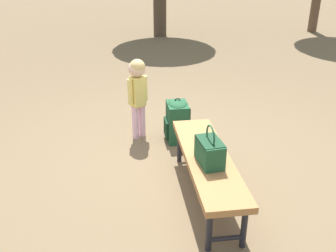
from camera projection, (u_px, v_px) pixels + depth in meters
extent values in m
plane|color=brown|center=(175.00, 163.00, 4.33)|extent=(40.00, 40.00, 0.00)
cube|color=#9E6B3D|center=(207.00, 159.00, 3.57)|extent=(1.65, 0.84, 0.06)
cylinder|color=black|center=(179.00, 146.00, 4.28)|extent=(0.05, 0.05, 0.39)
cylinder|color=black|center=(204.00, 144.00, 4.31)|extent=(0.05, 0.05, 0.39)
cylinder|color=black|center=(209.00, 230.00, 3.03)|extent=(0.05, 0.05, 0.39)
cylinder|color=black|center=(244.00, 227.00, 3.06)|extent=(0.05, 0.05, 0.39)
cylinder|color=black|center=(192.00, 152.00, 4.34)|extent=(0.12, 0.28, 0.04)
cylinder|color=black|center=(226.00, 238.00, 3.08)|extent=(0.12, 0.28, 0.04)
cube|color=#1E4C2D|center=(210.00, 152.00, 3.40)|extent=(0.35, 0.23, 0.22)
cube|color=#163922|center=(210.00, 142.00, 3.35)|extent=(0.32, 0.23, 0.02)
torus|color=#1E4C2D|center=(210.00, 136.00, 3.33)|extent=(0.20, 0.05, 0.20)
cylinder|color=#E5B2C6|center=(135.00, 122.00, 4.79)|extent=(0.08, 0.08, 0.42)
cylinder|color=#E5B2C6|center=(142.00, 120.00, 4.85)|extent=(0.08, 0.08, 0.42)
ellipsoid|color=white|center=(135.00, 136.00, 4.89)|extent=(0.10, 0.07, 0.04)
ellipsoid|color=white|center=(142.00, 133.00, 4.94)|extent=(0.10, 0.07, 0.04)
cube|color=#E5CC66|center=(138.00, 91.00, 4.65)|extent=(0.16, 0.18, 0.36)
cylinder|color=#E5CC66|center=(130.00, 92.00, 4.59)|extent=(0.06, 0.06, 0.31)
cylinder|color=#E5CC66|center=(145.00, 88.00, 4.70)|extent=(0.06, 0.06, 0.31)
sphere|color=beige|center=(137.00, 68.00, 4.53)|extent=(0.20, 0.20, 0.20)
sphere|color=tan|center=(137.00, 67.00, 4.52)|extent=(0.19, 0.19, 0.19)
cube|color=#1E4C2D|center=(177.00, 122.00, 4.73)|extent=(0.38, 0.32, 0.48)
ellipsoid|color=#1E4C2D|center=(178.00, 105.00, 4.63)|extent=(0.36, 0.31, 0.11)
cube|color=#13311D|center=(166.00, 128.00, 4.74)|extent=(0.23, 0.10, 0.22)
cube|color=#13311D|center=(189.00, 124.00, 4.68)|extent=(0.06, 0.04, 0.41)
cube|color=#13311D|center=(187.00, 119.00, 4.81)|extent=(0.06, 0.04, 0.41)
torus|color=black|center=(178.00, 101.00, 4.61)|extent=(0.03, 0.08, 0.08)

